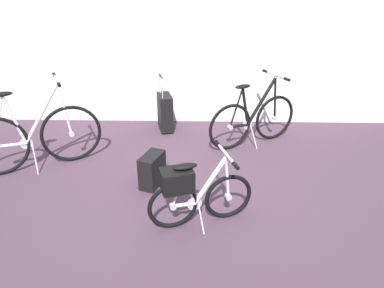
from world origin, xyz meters
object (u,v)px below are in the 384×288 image
object	(u,v)px
display_bike_left	(34,137)
rolling_suitcase	(165,112)
backpack_on_floor	(152,170)
folding_bike_foreground	(193,192)
display_bike_right	(253,119)

from	to	relation	value
display_bike_left	rolling_suitcase	xyz separation A→B (m)	(1.42, 1.15, -0.12)
display_bike_left	backpack_on_floor	size ratio (longest dim) A/B	3.70
folding_bike_foreground	backpack_on_floor	xyz separation A→B (m)	(-0.47, 0.67, -0.17)
folding_bike_foreground	rolling_suitcase	distance (m)	2.22
display_bike_left	rolling_suitcase	size ratio (longest dim) A/B	1.68
display_bike_right	display_bike_left	bearing A→B (deg)	-164.89
folding_bike_foreground	rolling_suitcase	xyz separation A→B (m)	(-0.45, 2.17, -0.07)
folding_bike_foreground	display_bike_right	xyz separation A→B (m)	(0.76, 1.74, 0.00)
folding_bike_foreground	display_bike_left	size ratio (longest dim) A/B	0.70
folding_bike_foreground	rolling_suitcase	bearing A→B (deg)	101.80
display_bike_right	backpack_on_floor	bearing A→B (deg)	-139.02
display_bike_right	backpack_on_floor	distance (m)	1.64
folding_bike_foreground	display_bike_left	world-z (taller)	display_bike_left
display_bike_left	backpack_on_floor	world-z (taller)	display_bike_left
display_bike_left	rolling_suitcase	distance (m)	1.83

